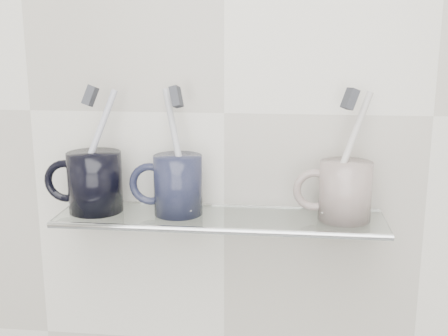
# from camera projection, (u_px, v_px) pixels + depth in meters

# --- Properties ---
(wall_back) EXTENTS (2.50, 0.00, 2.50)m
(wall_back) POSITION_uv_depth(u_px,v_px,m) (224.00, 113.00, 0.88)
(wall_back) COLOR silver
(wall_back) RESTS_ON ground
(shelf_glass) EXTENTS (0.50, 0.12, 0.01)m
(shelf_glass) POSITION_uv_depth(u_px,v_px,m) (220.00, 218.00, 0.86)
(shelf_glass) COLOR silver
(shelf_glass) RESTS_ON wall_back
(shelf_rail) EXTENTS (0.50, 0.01, 0.01)m
(shelf_rail) POSITION_uv_depth(u_px,v_px,m) (215.00, 231.00, 0.81)
(shelf_rail) COLOR silver
(shelf_rail) RESTS_ON shelf_glass
(bracket_left) EXTENTS (0.02, 0.03, 0.02)m
(bracket_left) POSITION_uv_depth(u_px,v_px,m) (97.00, 211.00, 0.93)
(bracket_left) COLOR silver
(bracket_left) RESTS_ON wall_back
(bracket_right) EXTENTS (0.02, 0.03, 0.02)m
(bracket_right) POSITION_uv_depth(u_px,v_px,m) (355.00, 220.00, 0.89)
(bracket_right) COLOR silver
(bracket_right) RESTS_ON wall_back
(mug_left) EXTENTS (0.09, 0.09, 0.09)m
(mug_left) POSITION_uv_depth(u_px,v_px,m) (95.00, 182.00, 0.87)
(mug_left) COLOR black
(mug_left) RESTS_ON shelf_glass
(mug_left_handle) EXTENTS (0.07, 0.01, 0.07)m
(mug_left_handle) POSITION_uv_depth(u_px,v_px,m) (65.00, 181.00, 0.88)
(mug_left_handle) COLOR black
(mug_left_handle) RESTS_ON mug_left
(toothbrush_left) EXTENTS (0.07, 0.05, 0.18)m
(toothbrush_left) POSITION_uv_depth(u_px,v_px,m) (93.00, 148.00, 0.86)
(toothbrush_left) COLOR silver
(toothbrush_left) RESTS_ON mug_left
(bristles_left) EXTENTS (0.02, 0.03, 0.04)m
(bristles_left) POSITION_uv_depth(u_px,v_px,m) (90.00, 96.00, 0.84)
(bristles_left) COLOR #34363C
(bristles_left) RESTS_ON toothbrush_left
(mug_center) EXTENTS (0.08, 0.08, 0.09)m
(mug_center) POSITION_uv_depth(u_px,v_px,m) (178.00, 185.00, 0.86)
(mug_center) COLOR black
(mug_center) RESTS_ON shelf_glass
(mug_center_handle) EXTENTS (0.07, 0.01, 0.07)m
(mug_center_handle) POSITION_uv_depth(u_px,v_px,m) (150.00, 184.00, 0.86)
(mug_center_handle) COLOR black
(mug_center_handle) RESTS_ON mug_center
(toothbrush_center) EXTENTS (0.05, 0.06, 0.18)m
(toothbrush_center) POSITION_uv_depth(u_px,v_px,m) (177.00, 150.00, 0.85)
(toothbrush_center) COLOR #B1B0B7
(toothbrush_center) RESTS_ON mug_center
(bristles_center) EXTENTS (0.02, 0.03, 0.04)m
(bristles_center) POSITION_uv_depth(u_px,v_px,m) (176.00, 97.00, 0.83)
(bristles_center) COLOR #34363C
(bristles_center) RESTS_ON toothbrush_center
(mug_right) EXTENTS (0.08, 0.08, 0.09)m
(mug_right) POSITION_uv_depth(u_px,v_px,m) (345.00, 191.00, 0.83)
(mug_right) COLOR silver
(mug_right) RESTS_ON shelf_glass
(mug_right_handle) EXTENTS (0.06, 0.01, 0.06)m
(mug_right_handle) POSITION_uv_depth(u_px,v_px,m) (315.00, 190.00, 0.84)
(mug_right_handle) COLOR silver
(mug_right_handle) RESTS_ON mug_right
(toothbrush_right) EXTENTS (0.07, 0.05, 0.18)m
(toothbrush_right) POSITION_uv_depth(u_px,v_px,m) (347.00, 154.00, 0.82)
(toothbrush_right) COLOR silver
(toothbrush_right) RESTS_ON mug_right
(bristles_right) EXTENTS (0.03, 0.03, 0.03)m
(bristles_right) POSITION_uv_depth(u_px,v_px,m) (350.00, 99.00, 0.80)
(bristles_right) COLOR #34363C
(bristles_right) RESTS_ON toothbrush_right
(chrome_cap) EXTENTS (0.03, 0.03, 0.01)m
(chrome_cap) POSITION_uv_depth(u_px,v_px,m) (357.00, 215.00, 0.84)
(chrome_cap) COLOR silver
(chrome_cap) RESTS_ON shelf_glass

